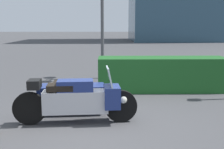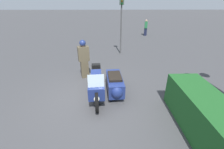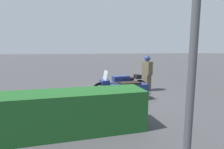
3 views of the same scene
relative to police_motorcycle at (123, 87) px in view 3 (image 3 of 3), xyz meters
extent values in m
plane|color=#424244|center=(0.22, -0.54, -0.47)|extent=(160.00, 160.00, 0.00)
cylinder|color=black|center=(0.91, -0.30, -0.13)|extent=(0.68, 0.15, 0.67)
cylinder|color=black|center=(-0.94, -0.43, -0.13)|extent=(0.68, 0.15, 0.67)
cylinder|color=black|center=(-0.24, 0.30, -0.21)|extent=(0.53, 0.14, 0.53)
cube|color=#B7B7BC|center=(-0.01, -0.36, -0.01)|extent=(1.34, 0.48, 0.45)
cube|color=navy|center=(-0.01, -0.36, 0.32)|extent=(0.74, 0.42, 0.24)
cube|color=black|center=(-0.31, -0.38, 0.30)|extent=(0.55, 0.41, 0.12)
cube|color=navy|center=(0.72, -0.31, 0.08)|extent=(0.36, 0.55, 0.44)
cube|color=silver|center=(0.68, -0.31, 0.50)|extent=(0.15, 0.52, 0.40)
sphere|color=white|center=(0.96, -0.29, 0.01)|extent=(0.18, 0.18, 0.18)
cube|color=navy|center=(-0.18, 0.31, -0.06)|extent=(1.51, 0.66, 0.50)
sphere|color=navy|center=(0.45, 0.35, -0.04)|extent=(0.47, 0.47, 0.47)
cube|color=black|center=(-0.18, 0.31, 0.23)|extent=(0.84, 0.53, 0.09)
cube|color=black|center=(-0.82, -0.42, 0.37)|extent=(0.26, 0.37, 0.18)
cube|color=brown|center=(-1.58, -1.01, -0.06)|extent=(0.38, 0.41, 0.81)
cube|color=brown|center=(-1.58, -1.01, 0.66)|extent=(0.42, 0.54, 0.64)
sphere|color=tan|center=(-1.58, -1.01, 1.10)|extent=(0.22, 0.22, 0.22)
sphere|color=navy|center=(-1.58, -1.01, 1.14)|extent=(0.28, 0.28, 0.28)
cube|color=#1E5623|center=(2.30, 2.55, 0.04)|extent=(3.88, 0.98, 1.03)
cylinder|color=#4C4C51|center=(0.45, 4.60, 1.19)|extent=(0.12, 0.12, 3.32)
camera|label=1|loc=(0.64, -5.91, 1.53)|focal=45.00mm
camera|label=2|loc=(4.79, 0.07, 2.68)|focal=24.00mm
camera|label=3|loc=(2.27, 6.81, 1.57)|focal=28.00mm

